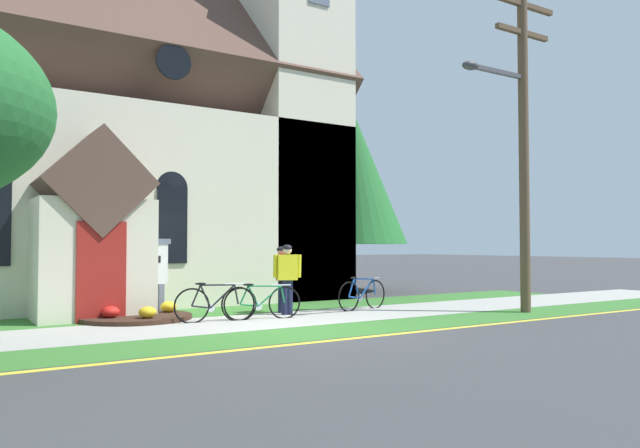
{
  "coord_description": "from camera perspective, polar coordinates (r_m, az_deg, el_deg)",
  "views": [
    {
      "loc": [
        -5.92,
        -9.66,
        1.59
      ],
      "look_at": [
        1.97,
        2.73,
        2.12
      ],
      "focal_mm": 33.84,
      "sensor_mm": 36.0,
      "label": 1
    }
  ],
  "objects": [
    {
      "name": "bicycle_silver",
      "position": [
        13.16,
        -5.48,
        -7.37
      ],
      "size": [
        1.69,
        0.38,
        0.8
      ],
      "color": "black",
      "rests_on": "ground"
    },
    {
      "name": "sidewalk_slab",
      "position": [
        12.55,
        -9.12,
        -9.31
      ],
      "size": [
        32.0,
        2.43,
        0.01
      ],
      "primitive_type": "cube",
      "color": "#A8A59E",
      "rests_on": "ground"
    },
    {
      "name": "flower_bed",
      "position": [
        13.65,
        -16.94,
        -8.33
      ],
      "size": [
        2.36,
        2.36,
        0.34
      ],
      "color": "#382319",
      "rests_on": "ground"
    },
    {
      "name": "bicycle_green",
      "position": [
        12.85,
        -9.9,
        -7.42
      ],
      "size": [
        1.71,
        0.29,
        0.85
      ],
      "color": "black",
      "rests_on": "ground"
    },
    {
      "name": "bicycle_blue",
      "position": [
        15.07,
        4.01,
        -6.66
      ],
      "size": [
        1.71,
        0.42,
        0.85
      ],
      "color": "black",
      "rests_on": "ground"
    },
    {
      "name": "utility_pole",
      "position": [
        15.45,
        18.44,
        8.8
      ],
      "size": [
        3.12,
        0.28,
        8.07
      ],
      "color": "brown",
      "rests_on": "ground"
    },
    {
      "name": "church_lawn",
      "position": [
        14.6,
        -12.62,
        -8.26
      ],
      "size": [
        24.0,
        2.02,
        0.01
      ],
      "primitive_type": "cube",
      "color": "#38722D",
      "rests_on": "ground"
    },
    {
      "name": "roadside_conifer",
      "position": [
        21.4,
        2.9,
        4.72
      ],
      "size": [
        3.98,
        3.98,
        6.6
      ],
      "color": "#3D2D1E",
      "rests_on": "ground"
    },
    {
      "name": "ground",
      "position": [
        14.97,
        -9.11,
        -8.14
      ],
      "size": [
        140.0,
        140.0,
        0.0
      ],
      "primitive_type": "plane",
      "color": "#3D3D3F"
    },
    {
      "name": "curb_paint_stripe",
      "position": [
        9.93,
        -2.2,
        -11.27
      ],
      "size": [
        28.0,
        0.16,
        0.01
      ],
      "primitive_type": "cube",
      "color": "yellow",
      "rests_on": "ground"
    },
    {
      "name": "cyclist_in_blue_jersey",
      "position": [
        14.36,
        -3.64,
        -4.79
      ],
      "size": [
        0.48,
        0.54,
        1.57
      ],
      "color": "#191E38",
      "rests_on": "ground"
    },
    {
      "name": "church_building",
      "position": [
        20.19,
        -17.2,
        7.03
      ],
      "size": [
        11.83,
        11.62,
        12.65
      ],
      "color": "beige",
      "rests_on": "ground"
    },
    {
      "name": "church_sign",
      "position": [
        14.15,
        -17.61,
        -3.72
      ],
      "size": [
        1.9,
        0.21,
        1.75
      ],
      "color": "slate",
      "rests_on": "ground"
    },
    {
      "name": "grass_verge",
      "position": [
        10.75,
        -4.79,
        -10.56
      ],
      "size": [
        32.0,
        1.59,
        0.01
      ],
      "primitive_type": "cube",
      "color": "#38722D",
      "rests_on": "ground"
    },
    {
      "name": "cyclist_in_green_jersey",
      "position": [
        13.92,
        -3.12,
        -4.74
      ],
      "size": [
        0.59,
        0.35,
        1.62
      ],
      "color": "#191E38",
      "rests_on": "ground"
    }
  ]
}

